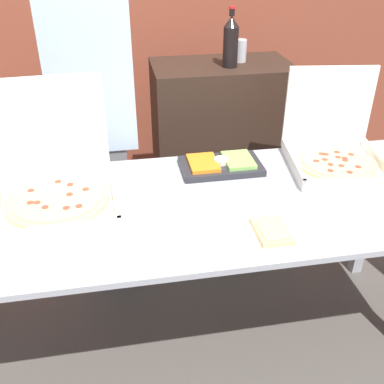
{
  "coord_description": "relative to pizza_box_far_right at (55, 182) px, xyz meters",
  "views": [
    {
      "loc": [
        -0.27,
        -1.53,
        1.83
      ],
      "look_at": [
        0.0,
        0.0,
        0.9
      ],
      "focal_mm": 42.0,
      "sensor_mm": 36.0,
      "label": 1
    }
  ],
  "objects": [
    {
      "name": "ground_plane",
      "position": [
        0.54,
        -0.13,
        -0.93
      ],
      "size": [
        16.0,
        16.0,
        0.0
      ],
      "primitive_type": "plane",
      "color": "#514C47"
    },
    {
      "name": "sideboard_podium",
      "position": [
        0.88,
        0.81,
        -0.35
      ],
      "size": [
        0.79,
        0.45,
        1.15
      ],
      "color": "black",
      "rests_on": "ground_plane"
    },
    {
      "name": "paper_plate_front_center",
      "position": [
        0.79,
        -0.4,
        -0.07
      ],
      "size": [
        0.22,
        0.22,
        0.03
      ],
      "color": "white",
      "rests_on": "buffet_table"
    },
    {
      "name": "person_guest_plaid",
      "position": [
        0.16,
        0.5,
        0.01
      ],
      "size": [
        0.4,
        0.22,
        1.79
      ],
      "rotation": [
        0.0,
        0.0,
        3.14
      ],
      "color": "slate",
      "rests_on": "ground_plane"
    },
    {
      "name": "soda_can_silver",
      "position": [
        1.0,
        0.84,
        0.28
      ],
      "size": [
        0.07,
        0.07,
        0.12
      ],
      "color": "silver",
      "rests_on": "sideboard_podium"
    },
    {
      "name": "veggie_tray",
      "position": [
        0.73,
        0.14,
        -0.06
      ],
      "size": [
        0.37,
        0.22,
        0.05
      ],
      "color": "#28282D",
      "rests_on": "buffet_table"
    },
    {
      "name": "pizza_box_far_right",
      "position": [
        0.0,
        0.0,
        0.0
      ],
      "size": [
        0.5,
        0.51,
        0.46
      ],
      "rotation": [
        0.0,
        0.0,
        0.07
      ],
      "color": "silver",
      "rests_on": "buffet_table"
    },
    {
      "name": "pizza_box_far_left",
      "position": [
        1.26,
        0.1,
        -0.01
      ],
      "size": [
        0.48,
        0.49,
        0.42
      ],
      "rotation": [
        0.0,
        0.0,
        -0.14
      ],
      "color": "silver",
      "rests_on": "buffet_table"
    },
    {
      "name": "soda_bottle",
      "position": [
        0.91,
        0.75,
        0.36
      ],
      "size": [
        0.08,
        0.08,
        0.31
      ],
      "color": "black",
      "rests_on": "sideboard_podium"
    },
    {
      "name": "buffet_table",
      "position": [
        0.54,
        -0.13,
        -0.18
      ],
      "size": [
        2.26,
        0.86,
        0.85
      ],
      "color": "#A8AAB2",
      "rests_on": "ground_plane"
    }
  ]
}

